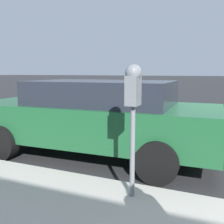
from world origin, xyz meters
name	(u,v)px	position (x,y,z in m)	size (l,w,h in m)	color
ground_plane	(212,154)	(0.00, 0.00, 0.00)	(220.00, 220.00, 0.00)	#2B2B2D
parking_meter	(133,97)	(-2.55, 0.80, 1.33)	(0.21, 0.19, 1.57)	gray
car_green	(95,116)	(-0.97, 2.10, 0.78)	(2.10, 4.70, 1.45)	#1E5B33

